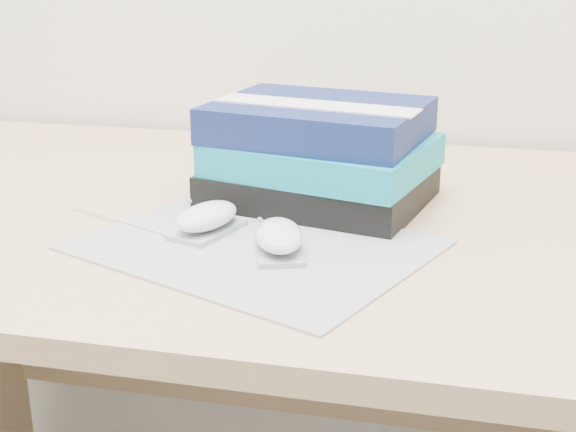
% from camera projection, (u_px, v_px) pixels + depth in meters
% --- Properties ---
extents(desk, '(1.60, 0.80, 0.73)m').
position_uv_depth(desk, '(361.00, 352.00, 1.17)').
color(desk, tan).
rests_on(desk, ground).
extents(mousepad, '(0.46, 0.41, 0.00)m').
position_uv_depth(mousepad, '(255.00, 245.00, 0.93)').
color(mousepad, gray).
rests_on(mousepad, desk).
extents(mouse_rear, '(0.08, 0.11, 0.04)m').
position_uv_depth(mouse_rear, '(207.00, 219.00, 0.96)').
color(mouse_rear, '#AAAAAD').
rests_on(mouse_rear, mousepad).
extents(mouse_front, '(0.08, 0.11, 0.04)m').
position_uv_depth(mouse_front, '(279.00, 238.00, 0.90)').
color(mouse_front, '#A0A1A3').
rests_on(mouse_front, mousepad).
extents(usb_cable, '(0.18, 0.08, 0.00)m').
position_uv_depth(usb_cable, '(123.00, 221.00, 1.00)').
color(usb_cable, silver).
rests_on(usb_cable, mousepad).
extents(book_stack, '(0.32, 0.28, 0.14)m').
position_uv_depth(book_stack, '(320.00, 154.00, 1.07)').
color(book_stack, black).
rests_on(book_stack, desk).
extents(pouch, '(0.14, 0.10, 0.12)m').
position_uv_depth(pouch, '(262.00, 142.00, 1.17)').
color(pouch, black).
rests_on(pouch, desk).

